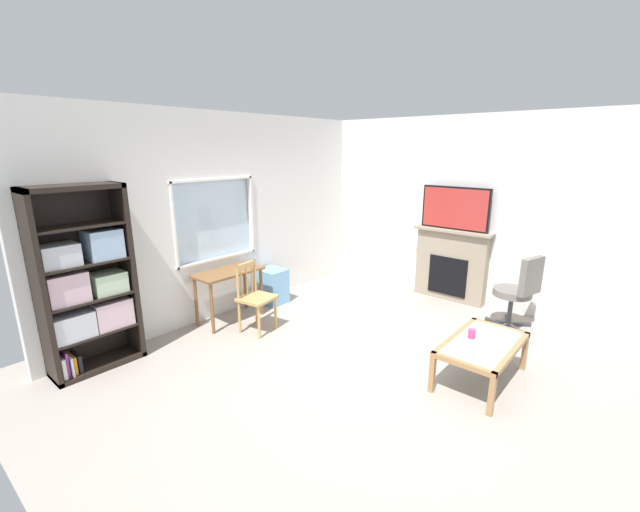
% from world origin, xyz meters
% --- Properties ---
extents(ground, '(6.14, 6.05, 0.02)m').
position_xyz_m(ground, '(0.00, 0.00, -0.01)').
color(ground, '#9E9389').
extents(wall_back_with_window, '(5.14, 0.15, 2.79)m').
position_xyz_m(wall_back_with_window, '(0.02, 2.53, 1.40)').
color(wall_back_with_window, silver).
rests_on(wall_back_with_window, ground).
extents(wall_right, '(0.12, 5.25, 2.79)m').
position_xyz_m(wall_right, '(2.63, 0.00, 1.39)').
color(wall_right, silver).
rests_on(wall_right, ground).
extents(bookshelf, '(0.90, 0.38, 1.97)m').
position_xyz_m(bookshelf, '(-2.00, 2.28, 0.93)').
color(bookshelf, black).
rests_on(bookshelf, ground).
extents(desk_under_window, '(0.93, 0.46, 0.71)m').
position_xyz_m(desk_under_window, '(-0.28, 2.18, 0.59)').
color(desk_under_window, brown).
rests_on(desk_under_window, ground).
extents(wooden_chair, '(0.48, 0.47, 0.90)m').
position_xyz_m(wooden_chair, '(-0.27, 1.66, 0.46)').
color(wooden_chair, tan).
rests_on(wooden_chair, ground).
extents(plastic_drawer_unit, '(0.35, 0.40, 0.53)m').
position_xyz_m(plastic_drawer_unit, '(0.56, 2.23, 0.26)').
color(plastic_drawer_unit, '#72ADDB').
rests_on(plastic_drawer_unit, ground).
extents(fireplace, '(0.26, 1.19, 1.12)m').
position_xyz_m(fireplace, '(2.48, 0.23, 0.56)').
color(fireplace, gray).
rests_on(fireplace, ground).
extents(tv, '(0.06, 1.03, 0.64)m').
position_xyz_m(tv, '(2.46, 0.23, 1.44)').
color(tv, black).
rests_on(tv, fireplace).
extents(office_chair, '(0.58, 0.61, 1.00)m').
position_xyz_m(office_chair, '(2.00, -0.90, 0.55)').
color(office_chair, slate).
rests_on(office_chair, ground).
extents(coffee_table, '(1.09, 0.61, 0.43)m').
position_xyz_m(coffee_table, '(0.45, -1.00, 0.37)').
color(coffee_table, '#8C9E99').
rests_on(coffee_table, ground).
extents(sippy_cup, '(0.07, 0.07, 0.09)m').
position_xyz_m(sippy_cup, '(0.47, -0.87, 0.47)').
color(sippy_cup, '#DB3D84').
rests_on(sippy_cup, coffee_table).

